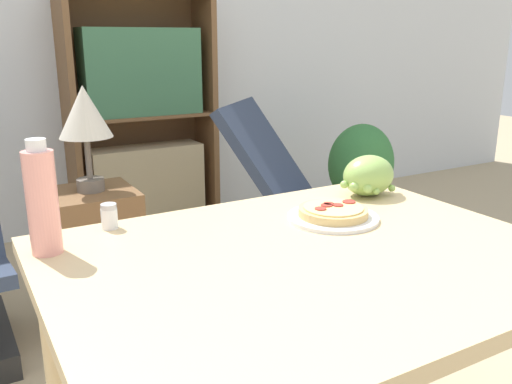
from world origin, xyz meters
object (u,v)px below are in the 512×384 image
at_px(drink_bottle, 42,201).
at_px(bookshelf, 143,126).
at_px(grape_bunch, 368,176).
at_px(table_lamp, 85,117).
at_px(pizza_on_plate, 333,214).
at_px(salt_shaker, 109,216).
at_px(potted_plant_floor, 361,172).
at_px(side_table, 97,257).
at_px(lounge_chair_far, 298,221).

xyz_separation_m(drink_bottle, bookshelf, (0.90, 2.07, -0.20)).
xyz_separation_m(grape_bunch, drink_bottle, (-0.89, 0.00, 0.06)).
bearing_deg(table_lamp, drink_bottle, -107.62).
bearing_deg(pizza_on_plate, bookshelf, 84.02).
bearing_deg(salt_shaker, table_lamp, 79.94).
distance_m(pizza_on_plate, potted_plant_floor, 2.18).
xyz_separation_m(salt_shaker, side_table, (0.17, 0.93, -0.48)).
bearing_deg(grape_bunch, lounge_chair_far, 65.82).
bearing_deg(pizza_on_plate, side_table, 106.69).
height_order(drink_bottle, lounge_chair_far, drink_bottle).
relative_size(grape_bunch, bookshelf, 0.12).
height_order(grape_bunch, table_lamp, table_lamp).
height_order(drink_bottle, salt_shaker, drink_bottle).
bearing_deg(lounge_chair_far, drink_bottle, 172.44).
relative_size(grape_bunch, salt_shaker, 2.93).
relative_size(lounge_chair_far, potted_plant_floor, 1.41).
height_order(grape_bunch, potted_plant_floor, grape_bunch).
height_order(salt_shaker, potted_plant_floor, salt_shaker).
height_order(lounge_chair_far, side_table, lounge_chair_far).
distance_m(salt_shaker, lounge_chair_far, 1.58).
height_order(lounge_chair_far, potted_plant_floor, lounge_chair_far).
xyz_separation_m(grape_bunch, lounge_chair_far, (0.45, 1.01, -0.52)).
relative_size(salt_shaker, lounge_chair_far, 0.07).
xyz_separation_m(pizza_on_plate, drink_bottle, (-0.67, 0.13, 0.10)).
bearing_deg(salt_shaker, lounge_chair_far, 37.79).
bearing_deg(salt_shaker, bookshelf, 69.53).
xyz_separation_m(grape_bunch, potted_plant_floor, (1.23, 1.45, -0.45)).
bearing_deg(side_table, grape_bunch, -60.94).
xyz_separation_m(drink_bottle, lounge_chair_far, (1.35, 1.01, -0.57)).
xyz_separation_m(salt_shaker, lounge_chair_far, (1.19, 0.92, -0.49)).
height_order(pizza_on_plate, salt_shaker, salt_shaker).
bearing_deg(lounge_chair_far, bookshelf, 68.44).
bearing_deg(salt_shaker, grape_bunch, -6.98).
xyz_separation_m(salt_shaker, bookshelf, (0.74, 1.98, -0.11)).
bearing_deg(grape_bunch, potted_plant_floor, 49.57).
bearing_deg(grape_bunch, table_lamp, 119.06).
bearing_deg(lounge_chair_far, salt_shaker, 173.41).
distance_m(drink_bottle, side_table, 1.21).
relative_size(pizza_on_plate, bookshelf, 0.16).
height_order(bookshelf, table_lamp, bookshelf).
bearing_deg(potted_plant_floor, salt_shaker, -145.39).
bearing_deg(side_table, salt_shaker, -100.06).
relative_size(grape_bunch, side_table, 0.31).
relative_size(salt_shaker, table_lamp, 0.14).
bearing_deg(table_lamp, potted_plant_floor, 13.26).
bearing_deg(drink_bottle, side_table, 72.38).
distance_m(bookshelf, potted_plant_floor, 1.41).
distance_m(pizza_on_plate, bookshelf, 2.21).
bearing_deg(pizza_on_plate, lounge_chair_far, 59.22).
relative_size(salt_shaker, potted_plant_floor, 0.09).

